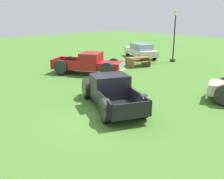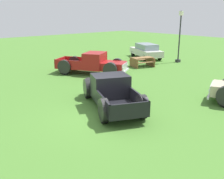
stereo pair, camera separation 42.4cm
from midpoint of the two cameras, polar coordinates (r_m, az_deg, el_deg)
name	(u,v)px [view 2 (the right image)]	position (r m, az deg, el deg)	size (l,w,h in m)	color
ground_plane	(104,116)	(11.62, -0.76, -5.73)	(80.00, 80.00, 0.00)	#477A2D
pickup_truck_foreground	(110,91)	(12.69, 0.48, -0.25)	(5.34, 3.74, 1.55)	black
pickup_truck_behind_left	(96,64)	(19.28, -2.95, 5.61)	(5.41, 4.29, 1.60)	maroon
sedan_distant_b	(146,51)	(26.43, 7.92, 8.43)	(4.65, 3.35, 1.44)	silver
lamp_post_near	(180,36)	(24.62, 15.07, 11.29)	(0.36, 0.36, 4.57)	#2D2D33
picnic_table	(142,61)	(22.22, 7.19, 6.26)	(1.97, 2.17, 0.78)	olive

